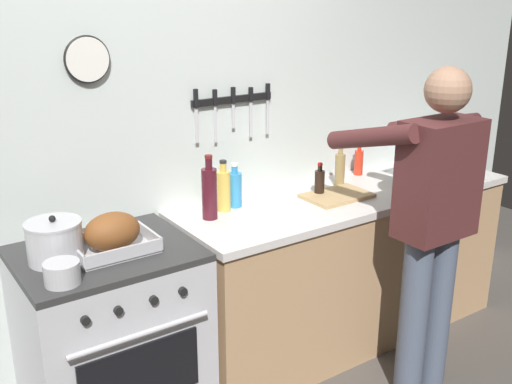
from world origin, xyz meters
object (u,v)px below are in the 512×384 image
bottle_vinegar (340,169)px  bottle_hot_sauce (359,162)px  stock_pot (55,241)px  bottle_soy_sauce (320,182)px  stove (112,341)px  saucepan (62,273)px  bottle_wine_red (209,192)px  roasting_pan (113,235)px  cutting_board (337,196)px  bottle_cooking_oil (224,190)px  bottle_dish_soap (235,189)px  person_cook (432,215)px

bottle_vinegar → bottle_hot_sauce: size_ratio=1.25×
stock_pot → bottle_hot_sauce: stock_pot is taller
bottle_soy_sauce → stove: bearing=-178.1°
stove → saucepan: (-0.25, -0.20, 0.49)m
bottle_wine_red → roasting_pan: bearing=-168.1°
cutting_board → bottle_hot_sauce: bottle_hot_sauce is taller
bottle_hot_sauce → bottle_wine_red: 1.14m
bottle_wine_red → bottle_soy_sauce: bearing=-3.6°
roasting_pan → stock_pot: bearing=167.4°
saucepan → bottle_soy_sauce: (1.49, 0.25, 0.03)m
roasting_pan → bottle_cooking_oil: bottle_cooking_oil is taller
roasting_pan → bottle_vinegar: 1.43m
saucepan → bottle_cooking_oil: 1.00m
stove → bottle_dish_soap: 0.96m
roasting_pan → bottle_dish_soap: bearing=14.6°
stock_pot → cutting_board: 1.51m
person_cook → bottle_vinegar: person_cook is taller
roasting_pan → saucepan: (-0.28, -0.17, -0.04)m
saucepan → cutting_board: (1.56, 0.17, -0.03)m
roasting_pan → saucepan: bearing=-148.0°
stove → roasting_pan: 0.53m
stock_pot → saucepan: size_ratio=1.67×
saucepan → bottle_dish_soap: (1.02, 0.37, 0.05)m
stove → bottle_cooking_oil: bottle_cooking_oil is taller
bottle_vinegar → bottle_wine_red: size_ratio=0.76×
bottle_vinegar → bottle_hot_sauce: 0.27m
bottle_soy_sauce → bottle_hot_sauce: 0.49m
stove → bottle_wine_red: bottle_wine_red is taller
stove → person_cook: size_ratio=0.54×
stove → bottle_wine_red: size_ratio=2.78×
bottle_dish_soap → bottle_wine_red: 0.21m
stove → person_cook: (1.40, -0.60, 0.50)m
stove → cutting_board: bearing=-1.4°
bottle_soy_sauce → bottle_hot_sauce: size_ratio=0.96×
saucepan → person_cook: bearing=-13.5°
person_cook → bottle_soy_sauce: size_ratio=8.82×
bottle_cooking_oil → person_cook: bearing=-46.3°
stove → bottle_dish_soap: (0.77, 0.16, 0.55)m
stove → bottle_vinegar: 1.56m
bottle_wine_red → bottle_hot_sauce: bearing=6.8°
stove → person_cook: 1.61m
person_cook → bottle_dish_soap: (-0.63, 0.76, 0.05)m
stove → stock_pot: 0.57m
bottle_dish_soap → bottle_wine_red: bottle_wine_red is taller
saucepan → bottle_dish_soap: 1.08m
cutting_board → bottle_vinegar: bearing=44.9°
bottle_vinegar → bottle_wine_red: (-0.88, -0.03, 0.03)m
bottle_vinegar → bottle_cooking_oil: size_ratio=0.92×
person_cook → saucepan: (-1.65, 0.40, -0.01)m
roasting_pan → stock_pot: 0.24m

